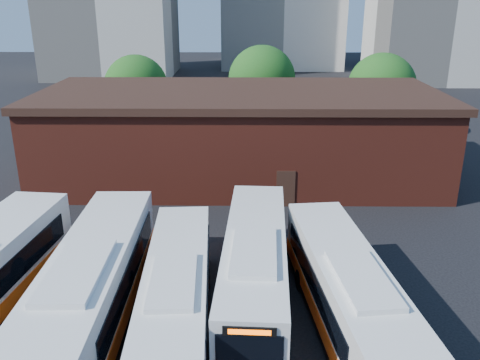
{
  "coord_description": "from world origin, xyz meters",
  "views": [
    {
      "loc": [
        0.46,
        -16.22,
        12.72
      ],
      "look_at": [
        0.17,
        7.86,
        4.0
      ],
      "focal_mm": 38.0,
      "sensor_mm": 36.0,
      "label": 1
    }
  ],
  "objects_px": {
    "bus_midwest": "(178,298)",
    "bus_east": "(347,298)",
    "bus_mideast": "(255,271)",
    "bus_west": "(93,292)"
  },
  "relations": [
    {
      "from": "bus_midwest",
      "to": "bus_mideast",
      "type": "distance_m",
      "value": 3.68
    },
    {
      "from": "bus_midwest",
      "to": "bus_east",
      "type": "xyz_separation_m",
      "value": [
        6.71,
        -0.03,
        0.07
      ]
    },
    {
      "from": "bus_west",
      "to": "bus_midwest",
      "type": "distance_m",
      "value": 3.35
    },
    {
      "from": "bus_midwest",
      "to": "bus_west",
      "type": "bearing_deg",
      "value": 176.12
    },
    {
      "from": "bus_midwest",
      "to": "bus_east",
      "type": "relative_size",
      "value": 0.95
    },
    {
      "from": "bus_west",
      "to": "bus_midwest",
      "type": "xyz_separation_m",
      "value": [
        3.34,
        -0.02,
        -0.22
      ]
    },
    {
      "from": "bus_east",
      "to": "bus_west",
      "type": "bearing_deg",
      "value": 173.43
    },
    {
      "from": "bus_west",
      "to": "bus_midwest",
      "type": "height_order",
      "value": "bus_west"
    },
    {
      "from": "bus_mideast",
      "to": "bus_east",
      "type": "height_order",
      "value": "bus_mideast"
    },
    {
      "from": "bus_midwest",
      "to": "bus_mideast",
      "type": "bearing_deg",
      "value": 28.83
    }
  ]
}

